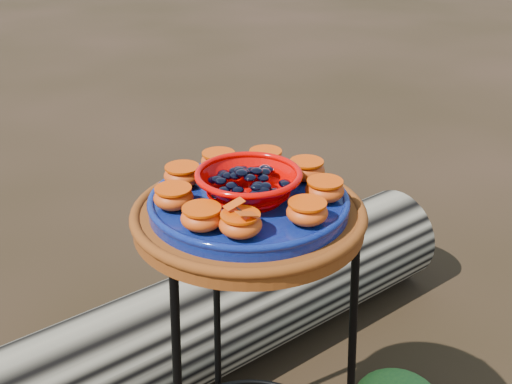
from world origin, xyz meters
name	(u,v)px	position (x,y,z in m)	size (l,w,h in m)	color
plant_stand	(250,375)	(0.00, 0.00, 0.35)	(0.44, 0.44, 0.70)	black
terracotta_saucer	(249,218)	(0.00, 0.00, 0.72)	(0.42, 0.42, 0.03)	#6B2D0E
cobalt_plate	(249,204)	(0.00, 0.00, 0.75)	(0.36, 0.36, 0.02)	#010038
red_bowl	(249,185)	(0.00, 0.00, 0.78)	(0.18, 0.18, 0.05)	#CE0200
glass_gems	(249,166)	(0.00, 0.00, 0.82)	(0.14, 0.14, 0.02)	black
orange_half_0	(240,225)	(-0.06, -0.12, 0.78)	(0.07, 0.07, 0.04)	#A83A0C
orange_half_1	(307,213)	(0.06, -0.12, 0.78)	(0.07, 0.07, 0.04)	#A83A0C
orange_half_2	(325,190)	(0.12, -0.06, 0.78)	(0.07, 0.07, 0.04)	#A83A0C
orange_half_3	(306,170)	(0.13, 0.03, 0.78)	(0.07, 0.07, 0.04)	#A83A0C
orange_half_4	(266,160)	(0.08, 0.11, 0.78)	(0.07, 0.07, 0.04)	#A83A0C
orange_half_5	(219,162)	(-0.01, 0.13, 0.78)	(0.07, 0.07, 0.04)	#A83A0C
orange_half_6	(183,176)	(-0.09, 0.10, 0.78)	(0.07, 0.07, 0.04)	#A83A0C
orange_half_7	(174,198)	(-0.13, 0.01, 0.78)	(0.07, 0.07, 0.04)	#A83A0C
orange_half_8	(202,218)	(-0.11, -0.08, 0.78)	(0.07, 0.07, 0.04)	#A83A0C
butterfly	(240,210)	(-0.06, -0.12, 0.80)	(0.07, 0.04, 0.01)	#C93C06
driftwood_log	(206,322)	(0.05, 0.45, 0.15)	(1.65, 0.43, 0.31)	black
foliage_back	(138,340)	(-0.14, 0.53, 0.09)	(0.36, 0.36, 0.18)	#1D511F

